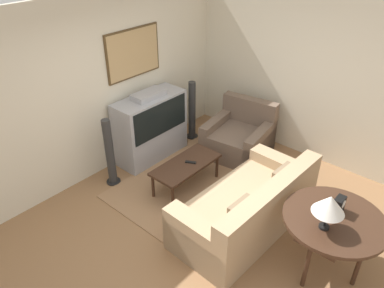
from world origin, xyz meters
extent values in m
plane|color=#8E6642|center=(0.00, 0.00, 0.00)|extent=(12.00, 12.00, 0.00)
cube|color=beige|center=(0.00, 2.13, 1.35)|extent=(12.00, 0.06, 2.70)
cube|color=#4C381E|center=(0.82, 2.08, 1.74)|extent=(1.02, 0.03, 0.75)
cube|color=tan|center=(0.82, 2.07, 1.74)|extent=(0.97, 0.01, 0.70)
cube|color=beige|center=(2.63, 0.00, 1.35)|extent=(0.06, 12.00, 2.70)
cube|color=#99704C|center=(0.66, 0.72, 0.01)|extent=(2.30, 1.76, 0.01)
cube|color=#9E9EA3|center=(0.82, 1.80, 0.25)|extent=(1.23, 0.50, 0.49)
cube|color=#9E9EA3|center=(0.82, 1.80, 0.79)|extent=(1.23, 0.50, 0.60)
cube|color=black|center=(0.82, 1.54, 0.79)|extent=(1.10, 0.01, 0.53)
cube|color=#9E9EA3|center=(0.82, 1.80, 1.13)|extent=(0.55, 0.27, 0.09)
cube|color=tan|center=(0.45, -0.35, 0.24)|extent=(2.02, 1.03, 0.48)
cube|color=tan|center=(0.43, -0.72, 0.67)|extent=(1.99, 0.28, 0.38)
cube|color=tan|center=(1.32, -0.38, 0.32)|extent=(0.27, 0.97, 0.64)
cube|color=tan|center=(-0.43, -0.32, 0.32)|extent=(0.27, 0.97, 0.64)
cube|color=#7C664D|center=(0.88, -0.60, 0.65)|extent=(0.36, 0.13, 0.34)
cube|color=#7C664D|center=(-0.01, -0.57, 0.65)|extent=(0.36, 0.13, 0.34)
cube|color=brown|center=(1.84, 0.74, 0.22)|extent=(1.12, 1.11, 0.45)
cube|color=brown|center=(2.24, 0.80, 0.66)|extent=(0.32, 0.99, 0.43)
cube|color=brown|center=(1.78, 1.14, 0.29)|extent=(1.00, 0.30, 0.59)
cube|color=brown|center=(1.90, 0.34, 0.29)|extent=(1.00, 0.30, 0.59)
cube|color=#3D2619|center=(0.56, 0.77, 0.41)|extent=(1.09, 0.49, 0.04)
cylinder|color=#3D2619|center=(0.06, 0.58, 0.20)|extent=(0.04, 0.04, 0.39)
cylinder|color=#3D2619|center=(1.05, 0.58, 0.20)|extent=(0.04, 0.04, 0.39)
cylinder|color=#3D2619|center=(0.06, 0.97, 0.20)|extent=(0.04, 0.04, 0.39)
cylinder|color=#3D2619|center=(1.05, 0.97, 0.20)|extent=(0.04, 0.04, 0.39)
cylinder|color=#3D2619|center=(0.49, -1.45, 0.75)|extent=(1.10, 1.10, 0.04)
cube|color=#3D2619|center=(0.49, -1.45, 0.68)|extent=(0.94, 0.44, 0.08)
cylinder|color=#3D2619|center=(0.10, -1.39, 0.36)|extent=(0.05, 0.05, 0.72)
cylinder|color=#3D2619|center=(0.88, -1.39, 0.36)|extent=(0.05, 0.05, 0.72)
cylinder|color=#3D2619|center=(0.49, -1.81, 0.36)|extent=(0.05, 0.05, 0.72)
cylinder|color=black|center=(0.28, -1.42, 0.78)|extent=(0.11, 0.11, 0.02)
cylinder|color=black|center=(0.28, -1.42, 0.97)|extent=(0.02, 0.02, 0.35)
cone|color=silver|center=(0.28, -1.42, 1.08)|extent=(0.33, 0.33, 0.20)
cube|color=black|center=(0.61, -1.42, 0.86)|extent=(0.15, 0.09, 0.18)
cylinder|color=white|center=(0.61, -1.47, 0.89)|extent=(0.09, 0.01, 0.09)
cube|color=black|center=(0.62, 0.73, 0.44)|extent=(0.11, 0.16, 0.02)
cylinder|color=black|center=(-0.10, 1.70, 0.01)|extent=(0.22, 0.22, 0.02)
cylinder|color=#2D2D2D|center=(-0.10, 1.70, 0.54)|extent=(0.13, 0.13, 1.09)
cylinder|color=black|center=(1.75, 1.70, 0.01)|extent=(0.22, 0.22, 0.02)
cylinder|color=#2D2D2D|center=(1.75, 1.70, 0.54)|extent=(0.13, 0.13, 1.09)
camera|label=1|loc=(-2.77, -2.27, 3.55)|focal=35.00mm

